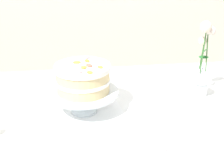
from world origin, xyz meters
name	(u,v)px	position (x,y,z in m)	size (l,w,h in m)	color
dining_table	(130,128)	(0.00, -0.02, 0.65)	(1.40, 1.00, 0.74)	white
linen_napkin	(84,112)	(-0.20, -0.01, 0.74)	(0.32, 0.32, 0.00)	white
cake_stand	(83,94)	(-0.20, -0.01, 0.82)	(0.29, 0.29, 0.10)	silver
layer_cake	(83,78)	(-0.20, -0.01, 0.90)	(0.23, 0.23, 0.12)	beige
flower_vase	(202,71)	(0.34, 0.07, 0.87)	(0.11, 0.11, 0.36)	silver
loose_petal_0	(120,132)	(-0.07, -0.19, 0.74)	(0.03, 0.03, 0.00)	pink
loose_petal_1	(164,148)	(0.06, -0.31, 0.74)	(0.04, 0.03, 0.01)	pink
loose_petal_2	(200,78)	(0.43, 0.28, 0.74)	(0.03, 0.02, 0.00)	pink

